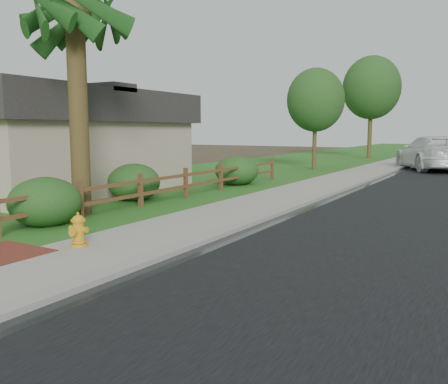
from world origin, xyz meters
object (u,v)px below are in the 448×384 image
Objects in this scene: ranch_fence at (165,185)px; palm_tree at (75,13)px; white_suv at (432,153)px; fire_hydrant at (78,231)px.

ranch_fence is 2.56× the size of palm_tree.
ranch_fence is 2.42× the size of white_suv.
white_suv reaches higher than fire_hydrant.
ranch_fence is 24.67× the size of fire_hydrant.
white_suv reaches higher than ranch_fence.
white_suv is at bearing 72.69° from ranch_fence.
fire_hydrant is 24.67m from white_suv.
palm_tree is 0.94× the size of white_suv.
palm_tree reaches higher than fire_hydrant.
palm_tree is at bearing 48.51° from white_suv.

